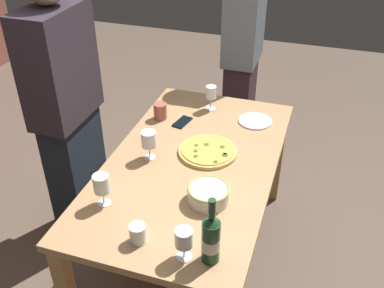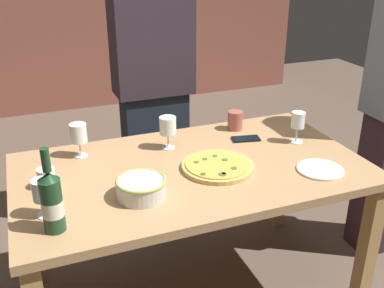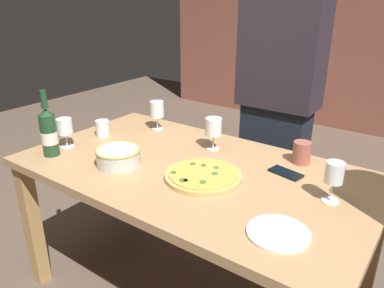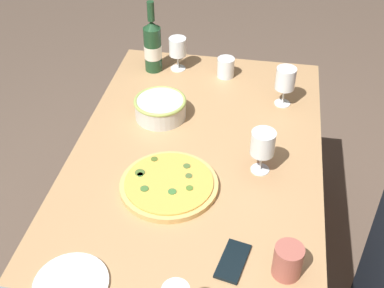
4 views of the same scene
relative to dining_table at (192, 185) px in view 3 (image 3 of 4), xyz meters
name	(u,v)px [view 3 (image 3 of 4)]	position (x,y,z in m)	size (l,w,h in m)	color
dining_table	(192,185)	(0.00, 0.00, 0.00)	(1.60, 0.90, 0.75)	tan
brick_wall_back	(372,10)	(0.00, 3.20, 0.66)	(4.92, 0.16, 2.64)	#905141
pizza	(203,176)	(0.10, -0.06, 0.11)	(0.33, 0.33, 0.03)	tan
serving_bowl	(118,156)	(-0.29, -0.18, 0.14)	(0.21, 0.21, 0.08)	silver
wine_bottle	(49,132)	(-0.64, -0.29, 0.21)	(0.08, 0.08, 0.32)	#1D4125
wine_glass_near_pizza	(334,175)	(0.60, 0.07, 0.20)	(0.07, 0.07, 0.16)	white
wine_glass_by_bottle	(213,128)	(-0.04, 0.23, 0.21)	(0.08, 0.08, 0.16)	white
wine_glass_far_left	(157,110)	(-0.46, 0.30, 0.21)	(0.08, 0.08, 0.17)	white
wine_glass_far_right	(65,128)	(-0.66, -0.18, 0.20)	(0.08, 0.08, 0.15)	white
cup_amber	(302,153)	(0.38, 0.34, 0.14)	(0.08, 0.08, 0.10)	#AA584C
cup_ceramic	(103,128)	(-0.64, 0.04, 0.14)	(0.08, 0.08, 0.09)	white
side_plate	(278,233)	(0.53, -0.25, 0.10)	(0.21, 0.21, 0.01)	white
cell_phone	(286,173)	(0.37, 0.18, 0.10)	(0.07, 0.14, 0.01)	black
person_guest_left	(278,101)	(0.06, 0.79, 0.23)	(0.46, 0.24, 1.75)	#1C232E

